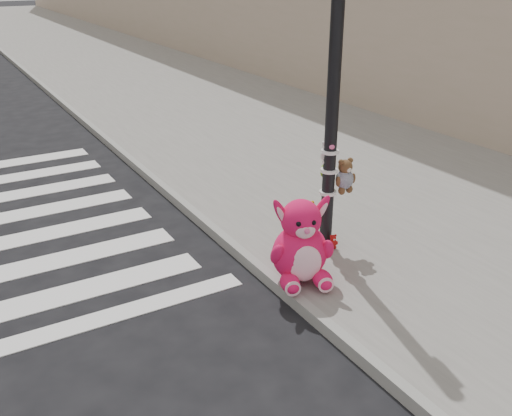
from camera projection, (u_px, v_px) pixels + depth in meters
ground at (209, 406)px, 5.05m from camera, size 120.00×120.00×0.00m
sidewalk_near at (214, 105)px, 15.26m from camera, size 7.00×80.00×0.14m
curb_edge at (85, 122)px, 13.66m from camera, size 0.12×80.00×0.15m
signal_pole at (333, 124)px, 6.99m from camera, size 0.69×0.49×4.00m
pink_bunny at (301, 247)px, 6.61m from camera, size 0.86×0.94×1.07m
red_teddy at (333, 242)px, 7.47m from camera, size 0.16×0.13×0.21m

